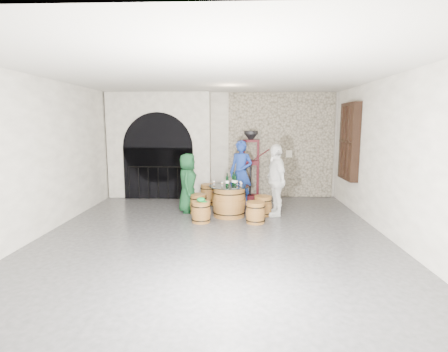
{
  "coord_description": "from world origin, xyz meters",
  "views": [
    {
      "loc": [
        0.48,
        -6.84,
        2.27
      ],
      "look_at": [
        0.17,
        1.22,
        1.05
      ],
      "focal_mm": 28.0,
      "sensor_mm": 36.0,
      "label": 1
    }
  ],
  "objects_px": {
    "person_green": "(188,183)",
    "wine_bottle_right": "(233,180)",
    "person_white": "(276,180)",
    "wine_bottle_left": "(227,181)",
    "barrel_stool_right": "(263,206)",
    "side_barrel": "(208,194)",
    "barrel_stool_left": "(198,204)",
    "barrel_stool_near_right": "(255,213)",
    "barrel_stool_near_left": "(201,212)",
    "barrel_table": "(229,201)",
    "corking_press": "(251,160)",
    "barrel_stool_far": "(237,199)",
    "wine_bottle_center": "(235,180)",
    "person_blue": "(241,173)"
  },
  "relations": [
    {
      "from": "person_green",
      "to": "wine_bottle_right",
      "type": "relative_size",
      "value": 4.68
    },
    {
      "from": "person_white",
      "to": "wine_bottle_left",
      "type": "relative_size",
      "value": 5.45
    },
    {
      "from": "barrel_stool_right",
      "to": "side_barrel",
      "type": "bearing_deg",
      "value": 142.23
    },
    {
      "from": "wine_bottle_right",
      "to": "barrel_stool_left",
      "type": "bearing_deg",
      "value": 168.64
    },
    {
      "from": "barrel_stool_near_right",
      "to": "barrel_stool_near_left",
      "type": "bearing_deg",
      "value": 179.4
    },
    {
      "from": "barrel_table",
      "to": "barrel_stool_right",
      "type": "distance_m",
      "value": 0.86
    },
    {
      "from": "barrel_stool_near_left",
      "to": "corking_press",
      "type": "height_order",
      "value": "corking_press"
    },
    {
      "from": "barrel_stool_right",
      "to": "side_barrel",
      "type": "distance_m",
      "value": 1.86
    },
    {
      "from": "barrel_stool_far",
      "to": "wine_bottle_center",
      "type": "relative_size",
      "value": 1.51
    },
    {
      "from": "wine_bottle_right",
      "to": "barrel_stool_near_right",
      "type": "bearing_deg",
      "value": -52.23
    },
    {
      "from": "barrel_stool_left",
      "to": "corking_press",
      "type": "bearing_deg",
      "value": 52.14
    },
    {
      "from": "wine_bottle_left",
      "to": "corking_press",
      "type": "xyz_separation_m",
      "value": [
        0.64,
        2.12,
        0.3
      ]
    },
    {
      "from": "barrel_table",
      "to": "side_barrel",
      "type": "xyz_separation_m",
      "value": [
        -0.63,
        1.24,
        -0.09
      ]
    },
    {
      "from": "corking_press",
      "to": "wine_bottle_center",
      "type": "bearing_deg",
      "value": -101.53
    },
    {
      "from": "person_white",
      "to": "wine_bottle_right",
      "type": "distance_m",
      "value": 1.04
    },
    {
      "from": "barrel_stool_near_right",
      "to": "barrel_stool_near_left",
      "type": "xyz_separation_m",
      "value": [
        -1.25,
        0.01,
        0.0
      ]
    },
    {
      "from": "barrel_stool_right",
      "to": "corking_press",
      "type": "bearing_deg",
      "value": 96.95
    },
    {
      "from": "barrel_table",
      "to": "corking_press",
      "type": "relative_size",
      "value": 0.48
    },
    {
      "from": "person_green",
      "to": "person_white",
      "type": "height_order",
      "value": "person_white"
    },
    {
      "from": "barrel_stool_left",
      "to": "barrel_stool_right",
      "type": "height_order",
      "value": "same"
    },
    {
      "from": "wine_bottle_left",
      "to": "person_green",
      "type": "bearing_deg",
      "value": 157.84
    },
    {
      "from": "barrel_stool_near_left",
      "to": "side_barrel",
      "type": "height_order",
      "value": "side_barrel"
    },
    {
      "from": "person_green",
      "to": "person_white",
      "type": "xyz_separation_m",
      "value": [
        2.21,
        -0.23,
        0.13
      ]
    },
    {
      "from": "barrel_stool_near_left",
      "to": "person_white",
      "type": "relative_size",
      "value": 0.28
    },
    {
      "from": "side_barrel",
      "to": "person_white",
      "type": "bearing_deg",
      "value": -31.84
    },
    {
      "from": "barrel_stool_near_left",
      "to": "barrel_stool_right",
      "type": "bearing_deg",
      "value": 24.24
    },
    {
      "from": "barrel_stool_near_right",
      "to": "person_green",
      "type": "height_order",
      "value": "person_green"
    },
    {
      "from": "wine_bottle_center",
      "to": "corking_press",
      "type": "bearing_deg",
      "value": 77.57
    },
    {
      "from": "wine_bottle_left",
      "to": "wine_bottle_center",
      "type": "relative_size",
      "value": 1.0
    },
    {
      "from": "barrel_table",
      "to": "barrel_stool_near_left",
      "type": "distance_m",
      "value": 0.86
    },
    {
      "from": "wine_bottle_center",
      "to": "barrel_stool_right",
      "type": "bearing_deg",
      "value": 6.95
    },
    {
      "from": "person_green",
      "to": "person_blue",
      "type": "xyz_separation_m",
      "value": [
        1.37,
        0.81,
        0.15
      ]
    },
    {
      "from": "barrel_table",
      "to": "person_white",
      "type": "bearing_deg",
      "value": 6.94
    },
    {
      "from": "barrel_stool_near_left",
      "to": "person_white",
      "type": "bearing_deg",
      "value": 21.5
    },
    {
      "from": "barrel_stool_right",
      "to": "barrel_stool_near_right",
      "type": "height_order",
      "value": "same"
    },
    {
      "from": "barrel_table",
      "to": "person_blue",
      "type": "xyz_separation_m",
      "value": [
        0.3,
        1.18,
        0.53
      ]
    },
    {
      "from": "barrel_stool_far",
      "to": "wine_bottle_center",
      "type": "xyz_separation_m",
      "value": [
        -0.06,
        -0.8,
        0.65
      ]
    },
    {
      "from": "person_blue",
      "to": "person_white",
      "type": "height_order",
      "value": "person_blue"
    },
    {
      "from": "barrel_stool_far",
      "to": "person_blue",
      "type": "height_order",
      "value": "person_blue"
    },
    {
      "from": "side_barrel",
      "to": "wine_bottle_center",
      "type": "bearing_deg",
      "value": -57.65
    },
    {
      "from": "barrel_stool_right",
      "to": "person_blue",
      "type": "bearing_deg",
      "value": 116.56
    },
    {
      "from": "person_green",
      "to": "corking_press",
      "type": "relative_size",
      "value": 0.74
    },
    {
      "from": "barrel_stool_right",
      "to": "person_blue",
      "type": "distance_m",
      "value": 1.38
    },
    {
      "from": "barrel_stool_near_left",
      "to": "corking_press",
      "type": "distance_m",
      "value": 3.06
    },
    {
      "from": "barrel_stool_right",
      "to": "barrel_stool_near_left",
      "type": "distance_m",
      "value": 1.61
    },
    {
      "from": "person_green",
      "to": "wine_bottle_left",
      "type": "xyz_separation_m",
      "value": [
        1.02,
        -0.42,
        0.14
      ]
    },
    {
      "from": "barrel_stool_near_right",
      "to": "wine_bottle_center",
      "type": "distance_m",
      "value": 1.0
    },
    {
      "from": "person_blue",
      "to": "wine_bottle_left",
      "type": "xyz_separation_m",
      "value": [
        -0.34,
        -1.23,
        -0.01
      ]
    },
    {
      "from": "person_white",
      "to": "side_barrel",
      "type": "height_order",
      "value": "person_white"
    },
    {
      "from": "person_green",
      "to": "person_white",
      "type": "relative_size",
      "value": 0.86
    }
  ]
}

